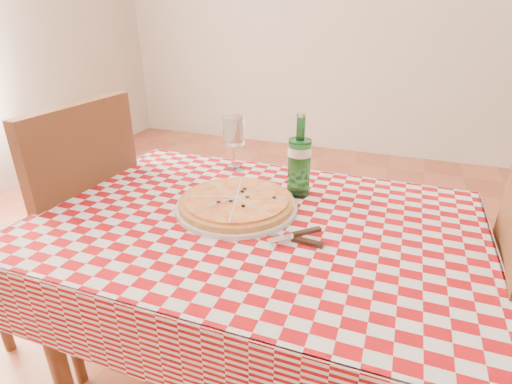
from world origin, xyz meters
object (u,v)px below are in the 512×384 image
(chair_far, at_px, (73,218))
(pizza_plate, at_px, (237,202))
(water_bottle, at_px, (300,155))
(dining_table, at_px, (255,247))
(wine_glass, at_px, (234,143))

(chair_far, xyz_separation_m, pizza_plate, (0.68, 0.01, 0.18))
(pizza_plate, xyz_separation_m, water_bottle, (0.15, 0.17, 0.11))
(chair_far, relative_size, water_bottle, 3.76)
(chair_far, distance_m, pizza_plate, 0.70)
(dining_table, xyz_separation_m, water_bottle, (0.07, 0.21, 0.24))
(water_bottle, distance_m, wine_glass, 0.33)
(chair_far, distance_m, wine_glass, 0.68)
(pizza_plate, bearing_deg, chair_far, -179.04)
(dining_table, height_order, water_bottle, water_bottle)
(pizza_plate, relative_size, wine_glass, 1.85)
(chair_far, relative_size, pizza_plate, 2.74)
(dining_table, relative_size, chair_far, 1.15)
(pizza_plate, bearing_deg, dining_table, -29.04)
(water_bottle, bearing_deg, dining_table, -108.83)
(pizza_plate, distance_m, water_bottle, 0.26)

